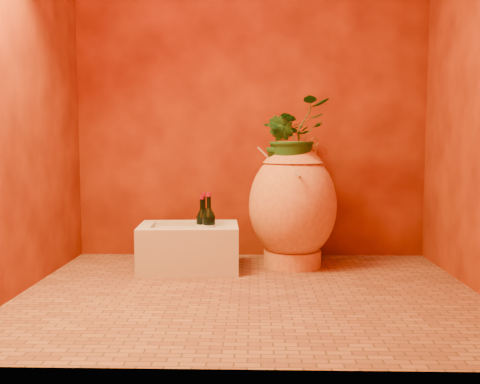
{
  "coord_description": "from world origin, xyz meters",
  "views": [
    {
      "loc": [
        0.02,
        -2.87,
        0.82
      ],
      "look_at": [
        -0.06,
        0.35,
        0.52
      ],
      "focal_mm": 40.0,
      "sensor_mm": 36.0,
      "label": 1
    }
  ],
  "objects_px": {
    "wine_bottle_b": "(202,226)",
    "wine_bottle_c": "(204,225)",
    "wall_tap": "(315,147)",
    "amphora": "(293,205)",
    "wine_bottle_a": "(209,227)",
    "stone_basin": "(189,248)"
  },
  "relations": [
    {
      "from": "amphora",
      "to": "wall_tap",
      "type": "bearing_deg",
      "value": 58.09
    },
    {
      "from": "amphora",
      "to": "wall_tap",
      "type": "relative_size",
      "value": 5.56
    },
    {
      "from": "wine_bottle_b",
      "to": "wall_tap",
      "type": "height_order",
      "value": "wall_tap"
    },
    {
      "from": "stone_basin",
      "to": "wine_bottle_c",
      "type": "distance_m",
      "value": 0.18
    },
    {
      "from": "wine_bottle_b",
      "to": "wine_bottle_c",
      "type": "height_order",
      "value": "wine_bottle_c"
    },
    {
      "from": "wine_bottle_c",
      "to": "wine_bottle_b",
      "type": "bearing_deg",
      "value": -117.99
    },
    {
      "from": "stone_basin",
      "to": "wine_bottle_b",
      "type": "relative_size",
      "value": 2.08
    },
    {
      "from": "stone_basin",
      "to": "wine_bottle_b",
      "type": "xyz_separation_m",
      "value": [
        0.08,
        0.06,
        0.13
      ]
    },
    {
      "from": "amphora",
      "to": "wine_bottle_b",
      "type": "distance_m",
      "value": 0.62
    },
    {
      "from": "wine_bottle_a",
      "to": "wine_bottle_b",
      "type": "relative_size",
      "value": 1.1
    },
    {
      "from": "stone_basin",
      "to": "wine_bottle_a",
      "type": "relative_size",
      "value": 1.9
    },
    {
      "from": "wine_bottle_a",
      "to": "wine_bottle_c",
      "type": "xyz_separation_m",
      "value": [
        -0.04,
        0.12,
        -0.01
      ]
    },
    {
      "from": "wine_bottle_b",
      "to": "wall_tap",
      "type": "distance_m",
      "value": 0.98
    },
    {
      "from": "wine_bottle_c",
      "to": "wall_tap",
      "type": "relative_size",
      "value": 2.21
    },
    {
      "from": "wine_bottle_c",
      "to": "wine_bottle_a",
      "type": "bearing_deg",
      "value": -69.59
    },
    {
      "from": "wine_bottle_a",
      "to": "wine_bottle_c",
      "type": "relative_size",
      "value": 1.05
    },
    {
      "from": "amphora",
      "to": "wine_bottle_c",
      "type": "distance_m",
      "value": 0.6
    },
    {
      "from": "wine_bottle_a",
      "to": "wine_bottle_c",
      "type": "distance_m",
      "value": 0.13
    },
    {
      "from": "wine_bottle_a",
      "to": "wine_bottle_b",
      "type": "height_order",
      "value": "wine_bottle_a"
    },
    {
      "from": "amphora",
      "to": "wall_tap",
      "type": "distance_m",
      "value": 0.5
    },
    {
      "from": "wine_bottle_c",
      "to": "wall_tap",
      "type": "xyz_separation_m",
      "value": [
        0.76,
        0.32,
        0.51
      ]
    },
    {
      "from": "stone_basin",
      "to": "wine_bottle_c",
      "type": "height_order",
      "value": "wine_bottle_c"
    }
  ]
}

